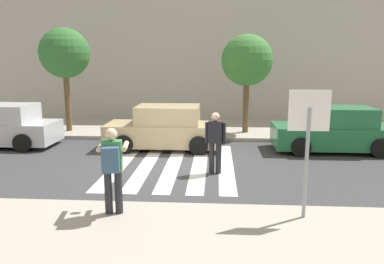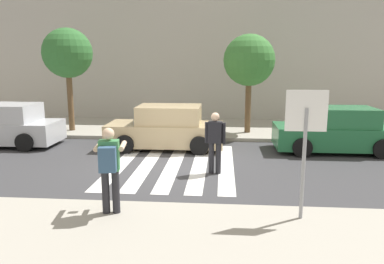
{
  "view_description": "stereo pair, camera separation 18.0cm",
  "coord_description": "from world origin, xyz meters",
  "px_view_note": "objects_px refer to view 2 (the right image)",
  "views": [
    {
      "loc": [
        1.29,
        -10.73,
        3.15
      ],
      "look_at": [
        0.6,
        -0.2,
        1.1
      ],
      "focal_mm": 35.0,
      "sensor_mm": 36.0,
      "label": 1
    },
    {
      "loc": [
        1.47,
        -10.71,
        3.15
      ],
      "look_at": [
        0.6,
        -0.2,
        1.1
      ],
      "focal_mm": 35.0,
      "sensor_mm": 36.0,
      "label": 2
    }
  ],
  "objects_px": {
    "pedestrian_crossing": "(215,139)",
    "parked_car_green": "(337,131)",
    "stop_sign": "(306,127)",
    "street_tree_west": "(68,54)",
    "photographer_with_backpack": "(109,163)",
    "parked_car_silver": "(4,126)",
    "street_tree_center": "(249,61)",
    "parked_car_tan": "(167,128)"
  },
  "relations": [
    {
      "from": "parked_car_silver",
      "to": "street_tree_center",
      "type": "height_order",
      "value": "street_tree_center"
    },
    {
      "from": "pedestrian_crossing",
      "to": "street_tree_west",
      "type": "relative_size",
      "value": 0.4
    },
    {
      "from": "photographer_with_backpack",
      "to": "street_tree_west",
      "type": "distance_m",
      "value": 9.88
    },
    {
      "from": "parked_car_green",
      "to": "street_tree_west",
      "type": "relative_size",
      "value": 0.95
    },
    {
      "from": "stop_sign",
      "to": "street_tree_center",
      "type": "distance_m",
      "value": 8.73
    },
    {
      "from": "photographer_with_backpack",
      "to": "street_tree_west",
      "type": "bearing_deg",
      "value": 116.67
    },
    {
      "from": "photographer_with_backpack",
      "to": "parked_car_tan",
      "type": "xyz_separation_m",
      "value": [
        0.19,
        6.16,
        -0.44
      ]
    },
    {
      "from": "parked_car_silver",
      "to": "parked_car_tan",
      "type": "relative_size",
      "value": 1.0
    },
    {
      "from": "parked_car_tan",
      "to": "photographer_with_backpack",
      "type": "bearing_deg",
      "value": -91.76
    },
    {
      "from": "parked_car_tan",
      "to": "street_tree_west",
      "type": "relative_size",
      "value": 0.95
    },
    {
      "from": "pedestrian_crossing",
      "to": "parked_car_green",
      "type": "xyz_separation_m",
      "value": [
        4.12,
        2.88,
        -0.25
      ]
    },
    {
      "from": "street_tree_center",
      "to": "street_tree_west",
      "type": "bearing_deg",
      "value": -179.02
    },
    {
      "from": "photographer_with_backpack",
      "to": "parked_car_tan",
      "type": "height_order",
      "value": "photographer_with_backpack"
    },
    {
      "from": "stop_sign",
      "to": "parked_car_green",
      "type": "bearing_deg",
      "value": 68.46
    },
    {
      "from": "parked_car_silver",
      "to": "street_tree_center",
      "type": "xyz_separation_m",
      "value": [
        9.11,
        2.57,
        2.37
      ]
    },
    {
      "from": "street_tree_center",
      "to": "photographer_with_backpack",
      "type": "bearing_deg",
      "value": -110.26
    },
    {
      "from": "photographer_with_backpack",
      "to": "parked_car_tan",
      "type": "distance_m",
      "value": 6.18
    },
    {
      "from": "street_tree_west",
      "to": "pedestrian_crossing",
      "type": "bearing_deg",
      "value": -40.19
    },
    {
      "from": "stop_sign",
      "to": "parked_car_silver",
      "type": "relative_size",
      "value": 0.6
    },
    {
      "from": "street_tree_west",
      "to": "street_tree_center",
      "type": "relative_size",
      "value": 1.07
    },
    {
      "from": "photographer_with_backpack",
      "to": "street_tree_center",
      "type": "bearing_deg",
      "value": 69.74
    },
    {
      "from": "parked_car_tan",
      "to": "parked_car_green",
      "type": "xyz_separation_m",
      "value": [
        5.92,
        -0.0,
        0.0
      ]
    },
    {
      "from": "stop_sign",
      "to": "street_tree_west",
      "type": "relative_size",
      "value": 0.57
    },
    {
      "from": "photographer_with_backpack",
      "to": "parked_car_silver",
      "type": "distance_m",
      "value": 8.54
    },
    {
      "from": "stop_sign",
      "to": "pedestrian_crossing",
      "type": "distance_m",
      "value": 3.75
    },
    {
      "from": "stop_sign",
      "to": "photographer_with_backpack",
      "type": "bearing_deg",
      "value": -178.6
    },
    {
      "from": "pedestrian_crossing",
      "to": "parked_car_tan",
      "type": "height_order",
      "value": "pedestrian_crossing"
    },
    {
      "from": "pedestrian_crossing",
      "to": "street_tree_west",
      "type": "height_order",
      "value": "street_tree_west"
    },
    {
      "from": "street_tree_west",
      "to": "parked_car_tan",
      "type": "bearing_deg",
      "value": -28.43
    },
    {
      "from": "street_tree_center",
      "to": "parked_car_green",
      "type": "bearing_deg",
      "value": -41.72
    },
    {
      "from": "photographer_with_backpack",
      "to": "pedestrian_crossing",
      "type": "height_order",
      "value": "photographer_with_backpack"
    },
    {
      "from": "parked_car_green",
      "to": "pedestrian_crossing",
      "type": "bearing_deg",
      "value": -145.05
    },
    {
      "from": "parked_car_tan",
      "to": "street_tree_center",
      "type": "xyz_separation_m",
      "value": [
        3.03,
        2.57,
        2.37
      ]
    },
    {
      "from": "parked_car_tan",
      "to": "parked_car_silver",
      "type": "bearing_deg",
      "value": -180.0
    },
    {
      "from": "parked_car_tan",
      "to": "parked_car_green",
      "type": "height_order",
      "value": "same"
    },
    {
      "from": "stop_sign",
      "to": "pedestrian_crossing",
      "type": "bearing_deg",
      "value": 118.48
    },
    {
      "from": "photographer_with_backpack",
      "to": "parked_car_green",
      "type": "distance_m",
      "value": 8.69
    },
    {
      "from": "stop_sign",
      "to": "parked_car_silver",
      "type": "bearing_deg",
      "value": 147.7
    },
    {
      "from": "parked_car_green",
      "to": "street_tree_west",
      "type": "bearing_deg",
      "value": 166.82
    },
    {
      "from": "stop_sign",
      "to": "photographer_with_backpack",
      "type": "relative_size",
      "value": 1.43
    },
    {
      "from": "parked_car_green",
      "to": "street_tree_center",
      "type": "height_order",
      "value": "street_tree_center"
    },
    {
      "from": "parked_car_tan",
      "to": "street_tree_west",
      "type": "xyz_separation_m",
      "value": [
        -4.51,
        2.44,
        2.66
      ]
    }
  ]
}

